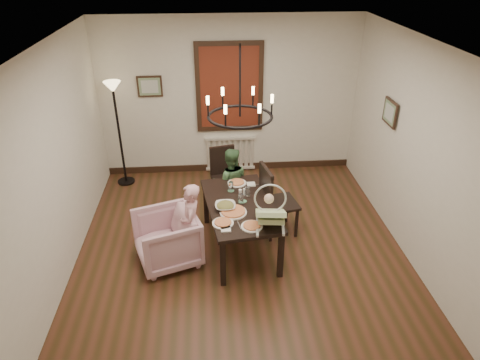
{
  "coord_description": "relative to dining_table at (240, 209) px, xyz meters",
  "views": [
    {
      "loc": [
        -0.4,
        -4.72,
        3.76
      ],
      "look_at": [
        -0.01,
        0.17,
        1.05
      ],
      "focal_mm": 32.0,
      "sensor_mm": 36.0,
      "label": 1
    }
  ],
  "objects": [
    {
      "name": "room_shell",
      "position": [
        0.01,
        0.25,
        0.77
      ],
      "size": [
        4.51,
        5.0,
        2.81
      ],
      "color": "#552D1D",
      "rests_on": "ground"
    },
    {
      "name": "dining_table",
      "position": [
        0.0,
        0.0,
        0.0
      ],
      "size": [
        1.06,
        1.63,
        0.72
      ],
      "rotation": [
        0.0,
        0.0,
        0.14
      ],
      "color": "black",
      "rests_on": "room_shell"
    },
    {
      "name": "chair_far",
      "position": [
        -0.14,
        1.24,
        -0.17
      ],
      "size": [
        0.49,
        0.49,
        0.93
      ],
      "primitive_type": null,
      "rotation": [
        0.0,
        0.0,
        0.21
      ],
      "color": "black",
      "rests_on": "room_shell"
    },
    {
      "name": "chair_right",
      "position": [
        0.6,
        0.33,
        -0.08
      ],
      "size": [
        0.57,
        0.57,
        1.09
      ],
      "primitive_type": null,
      "rotation": [
        0.0,
        0.0,
        1.77
      ],
      "color": "black",
      "rests_on": "room_shell"
    },
    {
      "name": "armchair",
      "position": [
        -0.98,
        -0.22,
        -0.27
      ],
      "size": [
        1.0,
        0.99,
        0.72
      ],
      "primitive_type": "imported",
      "rotation": [
        0.0,
        0.0,
        -1.24
      ],
      "color": "#D19FAF",
      "rests_on": "room_shell"
    },
    {
      "name": "elderly_woman",
      "position": [
        -0.66,
        -0.22,
        -0.16
      ],
      "size": [
        0.24,
        0.35,
        0.95
      ],
      "primitive_type": "imported",
      "rotation": [
        0.0,
        0.0,
        -1.6
      ],
      "color": "pink",
      "rests_on": "room_shell"
    },
    {
      "name": "seated_man",
      "position": [
        -0.08,
        0.84,
        -0.16
      ],
      "size": [
        0.46,
        0.36,
        0.94
      ],
      "primitive_type": "imported",
      "rotation": [
        0.0,
        0.0,
        3.14
      ],
      "color": "#41683E",
      "rests_on": "room_shell"
    },
    {
      "name": "baby_bouncer",
      "position": [
        0.33,
        -0.51,
        0.27
      ],
      "size": [
        0.48,
        0.62,
        0.38
      ],
      "primitive_type": null,
      "rotation": [
        0.0,
        0.0,
        -0.11
      ],
      "color": "#BDD291",
      "rests_on": "dining_table"
    },
    {
      "name": "salad_bowl",
      "position": [
        -0.2,
        -0.11,
        0.12
      ],
      "size": [
        0.33,
        0.33,
        0.08
      ],
      "primitive_type": "imported",
      "color": "white",
      "rests_on": "dining_table"
    },
    {
      "name": "pizza_platter",
      "position": [
        -0.11,
        -0.22,
        0.1
      ],
      "size": [
        0.35,
        0.35,
        0.04
      ],
      "primitive_type": "cylinder",
      "color": "tan",
      "rests_on": "dining_table"
    },
    {
      "name": "drinking_glass",
      "position": [
        0.01,
        0.0,
        0.16
      ],
      "size": [
        0.07,
        0.07,
        0.14
      ],
      "primitive_type": "cylinder",
      "color": "silver",
      "rests_on": "dining_table"
    },
    {
      "name": "window_blinds",
      "position": [
        0.01,
        2.34,
        0.97
      ],
      "size": [
        1.0,
        0.03,
        1.4
      ],
      "primitive_type": "cube",
      "color": "maroon",
      "rests_on": "room_shell"
    },
    {
      "name": "radiator",
      "position": [
        0.01,
        2.36,
        -0.28
      ],
      "size": [
        0.92,
        0.12,
        0.62
      ],
      "primitive_type": null,
      "color": "silver",
      "rests_on": "room_shell"
    },
    {
      "name": "picture_back",
      "position": [
        -1.34,
        2.35,
        1.02
      ],
      "size": [
        0.42,
        0.03,
        0.36
      ],
      "primitive_type": "cube",
      "color": "black",
      "rests_on": "room_shell"
    },
    {
      "name": "picture_right",
      "position": [
        2.22,
        0.78,
        1.02
      ],
      "size": [
        0.03,
        0.42,
        0.36
      ],
      "primitive_type": "cube",
      "rotation": [
        0.0,
        0.0,
        1.57
      ],
      "color": "black",
      "rests_on": "room_shell"
    },
    {
      "name": "floor_lamp",
      "position": [
        -1.89,
        2.03,
        0.27
      ],
      "size": [
        0.3,
        0.3,
        1.8
      ],
      "primitive_type": null,
      "color": "black",
      "rests_on": "room_shell"
    },
    {
      "name": "chandelier",
      "position": [
        -0.0,
        -0.0,
        1.32
      ],
      "size": [
        0.8,
        0.8,
        0.04
      ],
      "primitive_type": "torus",
      "color": "black",
      "rests_on": "room_shell"
    }
  ]
}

